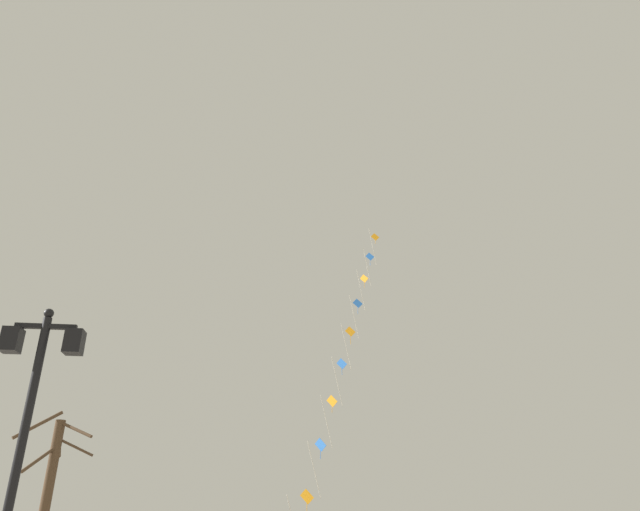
% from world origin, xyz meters
% --- Properties ---
extents(twin_lantern_lamp_post, '(1.27, 0.28, 4.97)m').
position_xyz_m(twin_lantern_lamp_post, '(-3.31, 8.16, 3.43)').
color(twin_lantern_lamp_post, black).
rests_on(twin_lantern_lamp_post, ground_plane).
extents(kite_train, '(5.44, 9.62, 16.14)m').
position_xyz_m(kite_train, '(4.04, 21.77, 8.44)').
color(kite_train, brown).
rests_on(kite_train, ground_plane).
extents(bare_tree, '(2.23, 1.83, 4.70)m').
position_xyz_m(bare_tree, '(-5.50, 16.93, 2.43)').
color(bare_tree, '#4C3826').
rests_on(bare_tree, ground_plane).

